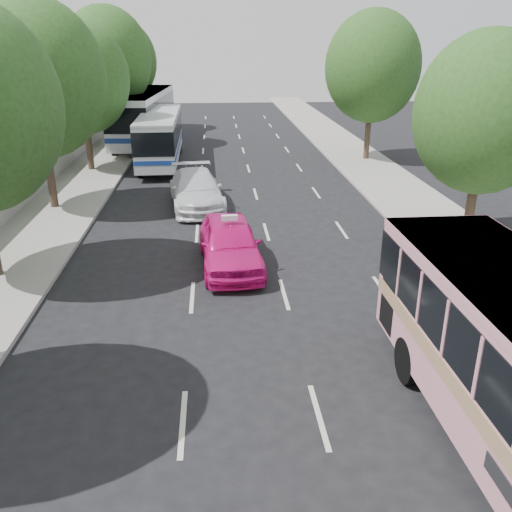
{
  "coord_description": "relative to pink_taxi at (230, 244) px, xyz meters",
  "views": [
    {
      "loc": [
        -1.07,
        -11.35,
        7.5
      ],
      "look_at": [
        0.05,
        3.33,
        1.6
      ],
      "focal_mm": 38.0,
      "sensor_mm": 36.0,
      "label": 1
    }
  ],
  "objects": [
    {
      "name": "tree_left_e",
      "position": [
        -7.8,
        23.54,
        5.57
      ],
      "size": [
        6.3,
        6.3,
        9.82
      ],
      "color": "#38281E",
      "rests_on": "ground"
    },
    {
      "name": "tree_left_c",
      "position": [
        -8.0,
        7.54,
        5.26
      ],
      "size": [
        6.0,
        6.0,
        9.35
      ],
      "color": "#38281E",
      "rests_on": "ground"
    },
    {
      "name": "tree_right_near",
      "position": [
        9.4,
        1.54,
        4.34
      ],
      "size": [
        5.1,
        5.1,
        7.95
      ],
      "color": "#38281E",
      "rests_on": "ground"
    },
    {
      "name": "sidewalk_left",
      "position": [
        -7.88,
        13.6,
        -0.79
      ],
      "size": [
        4.0,
        90.0,
        0.15
      ],
      "primitive_type": "cube",
      "color": "#9E998E",
      "rests_on": "ground"
    },
    {
      "name": "white_pickup",
      "position": [
        -1.38,
        7.55,
        -0.03
      ],
      "size": [
        3.0,
        5.99,
        1.67
      ],
      "primitive_type": "imported",
      "rotation": [
        0.0,
        0.0,
        0.12
      ],
      "color": "white",
      "rests_on": "ground"
    },
    {
      "name": "pink_taxi",
      "position": [
        0.0,
        0.0,
        0.0
      ],
      "size": [
        2.35,
        5.18,
        1.72
      ],
      "primitive_type": "imported",
      "rotation": [
        0.0,
        0.0,
        0.06
      ],
      "color": "#E2137E",
      "rests_on": "ground"
    },
    {
      "name": "taxi_roof_sign",
      "position": [
        0.0,
        0.0,
        0.95
      ],
      "size": [
        0.56,
        0.21,
        0.18
      ],
      "primitive_type": "cube",
      "rotation": [
        0.0,
        0.0,
        0.06
      ],
      "color": "silver",
      "rests_on": "pink_taxi"
    },
    {
      "name": "tree_left_d",
      "position": [
        -7.9,
        15.54,
        4.77
      ],
      "size": [
        5.52,
        5.52,
        8.6
      ],
      "color": "#38281E",
      "rests_on": "ground"
    },
    {
      "name": "sidewalk_right",
      "position": [
        9.12,
        13.6,
        -0.8
      ],
      "size": [
        4.0,
        90.0,
        0.12
      ],
      "primitive_type": "cube",
      "color": "#9E998E",
      "rests_on": "ground"
    },
    {
      "name": "low_wall",
      "position": [
        -9.68,
        13.6,
        0.04
      ],
      "size": [
        0.3,
        90.0,
        1.5
      ],
      "primitive_type": "cube",
      "color": "#9E998E",
      "rests_on": "sidewalk_left"
    },
    {
      "name": "tree_right_far",
      "position": [
        9.7,
        17.54,
        5.26
      ],
      "size": [
        6.0,
        6.0,
        9.35
      ],
      "color": "#38281E",
      "rests_on": "ground"
    },
    {
      "name": "ground",
      "position": [
        0.62,
        -6.4,
        -0.86
      ],
      "size": [
        120.0,
        120.0,
        0.0
      ],
      "primitive_type": "plane",
      "color": "black",
      "rests_on": "ground"
    },
    {
      "name": "tour_coach_front",
      "position": [
        -3.88,
        17.47,
        1.06
      ],
      "size": [
        2.46,
        10.68,
        3.19
      ],
      "rotation": [
        0.0,
        0.0,
        0.01
      ],
      "color": "silver",
      "rests_on": "ground"
    },
    {
      "name": "tree_left_f",
      "position": [
        -8.0,
        31.54,
        5.14
      ],
      "size": [
        5.88,
        5.88,
        9.16
      ],
      "color": "#38281E",
      "rests_on": "ground"
    },
    {
      "name": "tour_coach_rear",
      "position": [
        -5.68,
        24.39,
        1.5
      ],
      "size": [
        3.67,
        13.24,
        3.92
      ],
      "rotation": [
        0.0,
        0.0,
        -0.06
      ],
      "color": "white",
      "rests_on": "ground"
    }
  ]
}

